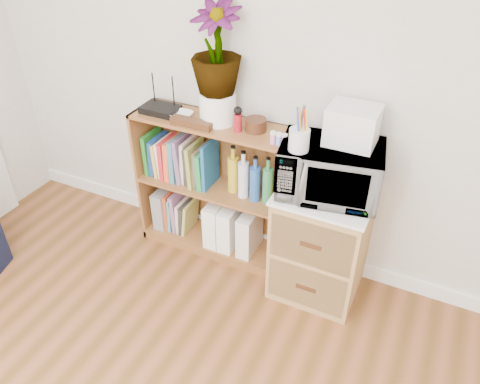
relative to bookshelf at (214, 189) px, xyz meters
The scene contains 21 objects.
skirting_board 0.57m from the bookshelf, 21.80° to the left, with size 4.00×0.02×0.10m, color white.
bookshelf is the anchor object (origin of this frame).
wicker_unit 0.76m from the bookshelf, ahead, with size 0.50×0.45×0.70m, color #9E7542.
microwave 0.85m from the bookshelf, ahead, with size 0.53×0.36×0.29m, color silver.
pen_cup 0.87m from the bookshelf, 18.34° to the right, with size 0.10×0.10×0.11m, color silver.
small_appliance 1.04m from the bookshelf, ahead, with size 0.25×0.21×0.20m, color silver.
router 0.60m from the bookshelf, behind, with size 0.22×0.15×0.04m, color black.
white_bowl 0.52m from the bookshelf, behind, with size 0.13×0.13×0.03m, color white.
plant_pot 0.57m from the bookshelf, 27.93° to the left, with size 0.21×0.21×0.18m, color white.
potted_plant 0.91m from the bookshelf, 27.93° to the left, with size 0.28×0.28×0.50m, color #2F712D.
trinket_box 0.51m from the bookshelf, 124.65° to the right, with size 0.26×0.06×0.04m, color #391A0F.
kokeshi_doll 0.56m from the bookshelf, 11.63° to the right, with size 0.05×0.05×0.10m, color maroon.
wooden_bowl 0.58m from the bookshelf, ahead, with size 0.12×0.12×0.07m, color #3B2110.
paint_jars 0.69m from the bookshelf, 11.07° to the right, with size 0.11×0.04×0.06m, color pink.
file_box 0.47m from the bookshelf, behind, with size 0.08×0.23×0.28m, color gray.
magazine_holder_left 0.25m from the bookshelf, 21.24° to the right, with size 0.10×0.25×0.31m, color white.
magazine_holder_mid 0.28m from the bookshelf, ahead, with size 0.10×0.25×0.31m, color white.
magazine_holder_right 0.37m from the bookshelf, ahead, with size 0.09×0.24×0.30m, color white.
cookbooks 0.28m from the bookshelf, behind, with size 0.46×0.20×0.31m.
liquor_bottles 0.37m from the bookshelf, ahead, with size 0.46×0.07×0.30m.
lower_books 0.38m from the bookshelf, behind, with size 0.19×0.19×0.29m.
Camera 1 is at (0.87, -0.06, 2.17)m, focal length 35.00 mm.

